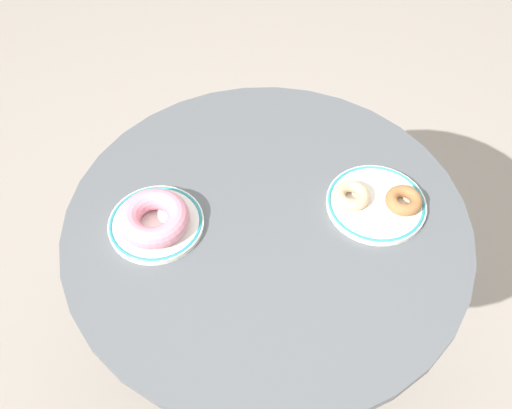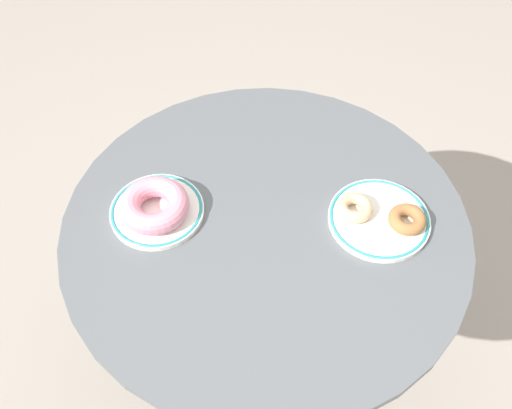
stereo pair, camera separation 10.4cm
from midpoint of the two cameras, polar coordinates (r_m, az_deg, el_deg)
The scene contains 7 objects.
ground_plane at distance 1.69m, azimuth -1.12°, elevation -16.44°, with size 7.00×7.00×0.02m, color #9E9389.
cafe_table at distance 1.27m, azimuth -1.45°, elevation -8.56°, with size 0.74×0.74×0.70m.
plate_left at distance 1.07m, azimuth -12.47°, elevation -1.99°, with size 0.17×0.17×0.01m.
plate_right at distance 1.09m, azimuth 8.98°, elevation -0.07°, with size 0.18×0.18×0.01m.
donut_pink_frosted at distance 1.05m, azimuth -12.75°, elevation -1.50°, with size 0.13×0.13×0.04m, color pink.
donut_cinnamon at distance 1.08m, azimuth 11.58°, elevation 0.22°, with size 0.07×0.07×0.02m, color #A36B3D.
donut_glazed at distance 1.07m, azimuth 6.57°, elevation 0.70°, with size 0.07×0.07×0.02m, color #E0B789.
Camera 1 is at (0.02, -0.64, 1.55)m, focal length 41.01 mm.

